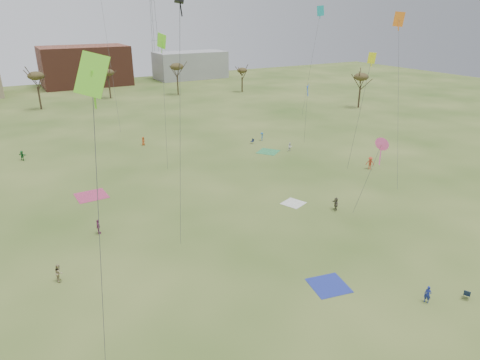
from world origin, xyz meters
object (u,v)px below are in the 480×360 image
camp_chair_right (252,142)px  radio_tower (153,20)px  flyer_near_right (428,294)px  camp_chair_center (467,296)px

camp_chair_right → radio_tower: radio_tower is taller
flyer_near_right → camp_chair_center: 3.52m
flyer_near_right → radio_tower: size_ratio=0.04×
radio_tower → flyer_near_right: bearing=-100.0°
camp_chair_right → radio_tower: bearing=158.5°
camp_chair_center → camp_chair_right: 47.03m
camp_chair_center → camp_chair_right: same height
camp_chair_right → radio_tower: size_ratio=0.02×
camp_chair_center → radio_tower: bearing=-35.1°
radio_tower → camp_chair_right: bearing=-98.3°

